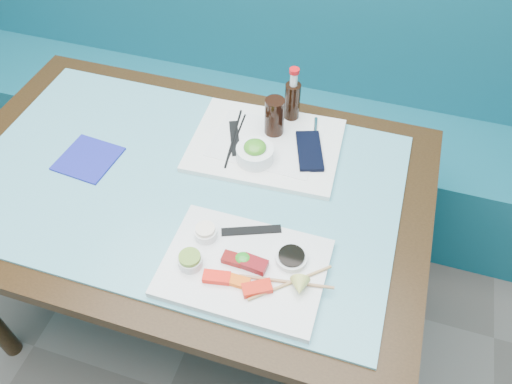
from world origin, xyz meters
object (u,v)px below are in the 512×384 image
(booth_bench, at_px, (265,106))
(sashimi_plate, at_px, (244,268))
(cola_glass, at_px, (274,117))
(serving_tray, at_px, (266,145))
(seaweed_bowl, at_px, (255,154))
(dining_table, at_px, (185,201))
(blue_napkin, at_px, (88,159))
(cola_bottle_body, at_px, (292,103))

(booth_bench, relative_size, sashimi_plate, 7.64)
(cola_glass, bearing_deg, serving_tray, -100.30)
(seaweed_bowl, bearing_deg, dining_table, -144.09)
(dining_table, relative_size, cola_glass, 11.49)
(seaweed_bowl, bearing_deg, booth_bench, 104.09)
(serving_tray, xyz_separation_m, seaweed_bowl, (-0.01, -0.07, 0.03))
(sashimi_plate, xyz_separation_m, seaweed_bowl, (-0.08, 0.36, 0.03))
(dining_table, relative_size, seaweed_bowl, 12.78)
(serving_tray, bearing_deg, seaweed_bowl, -100.42)
(dining_table, height_order, seaweed_bowl, seaweed_bowl)
(booth_bench, bearing_deg, cola_glass, -71.13)
(dining_table, distance_m, blue_napkin, 0.31)
(serving_tray, xyz_separation_m, cola_glass, (0.01, 0.05, 0.07))
(booth_bench, distance_m, cola_bottle_body, 0.71)
(dining_table, distance_m, seaweed_bowl, 0.26)
(serving_tray, bearing_deg, booth_bench, 103.68)
(booth_bench, distance_m, blue_napkin, 0.97)
(blue_napkin, bearing_deg, seaweed_bowl, 15.62)
(cola_glass, height_order, cola_bottle_body, same)
(cola_glass, bearing_deg, dining_table, -127.43)
(booth_bench, xyz_separation_m, blue_napkin, (-0.30, -0.84, 0.39))
(serving_tray, height_order, cola_bottle_body, cola_bottle_body)
(serving_tray, relative_size, cola_bottle_body, 3.21)
(blue_napkin, bearing_deg, cola_bottle_body, 33.51)
(dining_table, height_order, serving_tray, serving_tray)
(booth_bench, distance_m, seaweed_bowl, 0.85)
(booth_bench, bearing_deg, cola_bottle_body, -64.94)
(booth_bench, distance_m, dining_table, 0.89)
(sashimi_plate, bearing_deg, dining_table, 138.91)
(cola_bottle_body, bearing_deg, booth_bench, 115.06)
(sashimi_plate, relative_size, serving_tray, 0.89)
(booth_bench, height_order, cola_glass, booth_bench)
(serving_tray, distance_m, seaweed_bowl, 0.08)
(cola_bottle_body, relative_size, blue_napkin, 0.86)
(cola_bottle_body, bearing_deg, cola_glass, -110.49)
(serving_tray, xyz_separation_m, blue_napkin, (-0.49, -0.21, -0.01))
(dining_table, height_order, cola_bottle_body, cola_bottle_body)
(serving_tray, height_order, seaweed_bowl, seaweed_bowl)
(sashimi_plate, relative_size, cola_glass, 3.22)
(booth_bench, distance_m, sashimi_plate, 1.17)
(sashimi_plate, relative_size, cola_bottle_body, 2.85)
(dining_table, distance_m, cola_bottle_body, 0.45)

